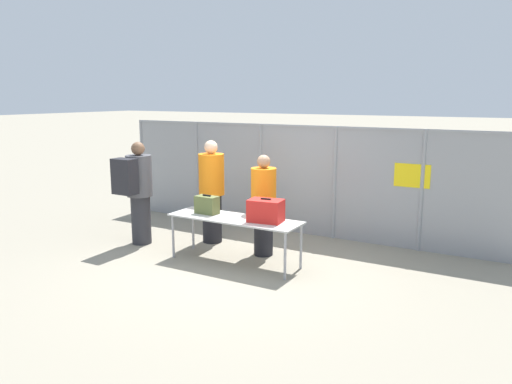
{
  "coord_description": "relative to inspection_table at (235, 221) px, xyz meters",
  "views": [
    {
      "loc": [
        3.98,
        -6.35,
        2.61
      ],
      "look_at": [
        -0.02,
        0.65,
        1.05
      ],
      "focal_mm": 35.0,
      "sensor_mm": 36.0,
      "label": 1
    }
  ],
  "objects": [
    {
      "name": "suitcase_olive",
      "position": [
        -0.54,
        0.03,
        0.2
      ],
      "size": [
        0.38,
        0.22,
        0.31
      ],
      "color": "#566033",
      "rests_on": "inspection_table"
    },
    {
      "name": "inspection_table",
      "position": [
        0.0,
        0.0,
        0.0
      ],
      "size": [
        2.16,
        0.66,
        0.74
      ],
      "color": "#B2B2AD",
      "rests_on": "ground_plane"
    },
    {
      "name": "fence_section",
      "position": [
        0.07,
        2.11,
        0.4
      ],
      "size": [
        7.81,
        0.07,
        2.07
      ],
      "color": "gray",
      "rests_on": "ground_plane"
    },
    {
      "name": "suitcase_red",
      "position": [
        0.54,
        0.03,
        0.22
      ],
      "size": [
        0.54,
        0.39,
        0.36
      ],
      "color": "red",
      "rests_on": "inspection_table"
    },
    {
      "name": "security_worker_near",
      "position": [
        0.19,
        0.59,
        0.18
      ],
      "size": [
        0.41,
        0.41,
        1.67
      ],
      "rotation": [
        0.0,
        0.0,
        3.01
      ],
      "color": "black",
      "rests_on": "ground_plane"
    },
    {
      "name": "traveler_hooded",
      "position": [
        -2.03,
        0.02,
        0.32
      ],
      "size": [
        0.45,
        0.7,
        1.82
      ],
      "rotation": [
        0.0,
        0.0,
        -0.04
      ],
      "color": "#2D2D33",
      "rests_on": "ground_plane"
    },
    {
      "name": "security_worker_far",
      "position": [
        -0.98,
        0.79,
        0.27
      ],
      "size": [
        0.46,
        0.46,
        1.84
      ],
      "rotation": [
        0.0,
        0.0,
        3.38
      ],
      "color": "black",
      "rests_on": "ground_plane"
    },
    {
      "name": "ground_plane",
      "position": [
        0.06,
        -0.05,
        -0.68
      ],
      "size": [
        120.0,
        120.0,
        0.0
      ],
      "primitive_type": "plane",
      "color": "gray"
    },
    {
      "name": "utility_trailer",
      "position": [
        2.4,
        3.89,
        -0.28
      ],
      "size": [
        4.34,
        2.21,
        0.67
      ],
      "color": "white",
      "rests_on": "ground_plane"
    }
  ]
}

